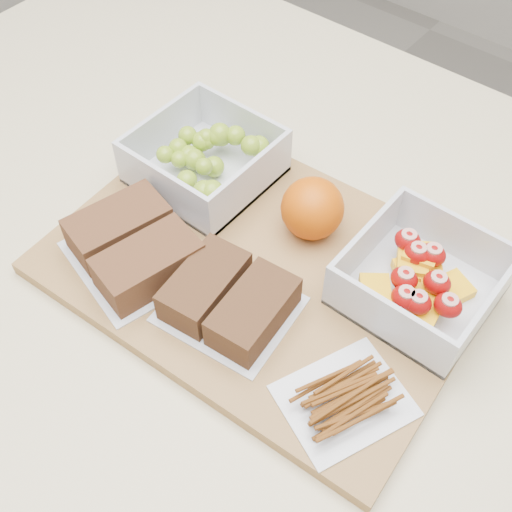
% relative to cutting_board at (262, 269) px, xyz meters
% --- Properties ---
extents(counter, '(1.20, 0.90, 0.90)m').
position_rel_cutting_board_xyz_m(counter, '(-0.02, -0.01, -0.46)').
color(counter, beige).
rests_on(counter, ground).
extents(cutting_board, '(0.44, 0.33, 0.02)m').
position_rel_cutting_board_xyz_m(cutting_board, '(0.00, 0.00, 0.00)').
color(cutting_board, '#9E7441').
rests_on(cutting_board, counter).
extents(grape_container, '(0.14, 0.14, 0.06)m').
position_rel_cutting_board_xyz_m(grape_container, '(-0.13, 0.06, 0.03)').
color(grape_container, silver).
rests_on(grape_container, cutting_board).
extents(fruit_container, '(0.13, 0.13, 0.06)m').
position_rel_cutting_board_xyz_m(fruit_container, '(0.14, 0.07, 0.03)').
color(fruit_container, silver).
rests_on(fruit_container, cutting_board).
extents(orange, '(0.07, 0.07, 0.07)m').
position_rel_cutting_board_xyz_m(orange, '(0.01, 0.07, 0.04)').
color(orange, '#D45304').
rests_on(orange, cutting_board).
extents(sandwich_bag_left, '(0.16, 0.15, 0.04)m').
position_rel_cutting_board_xyz_m(sandwich_bag_left, '(-0.11, -0.08, 0.03)').
color(sandwich_bag_left, silver).
rests_on(sandwich_bag_left, cutting_board).
extents(sandwich_bag_center, '(0.13, 0.12, 0.04)m').
position_rel_cutting_board_xyz_m(sandwich_bag_center, '(0.01, -0.06, 0.03)').
color(sandwich_bag_center, silver).
rests_on(sandwich_bag_center, cutting_board).
extents(pretzel_bag, '(0.12, 0.13, 0.02)m').
position_rel_cutting_board_xyz_m(pretzel_bag, '(0.15, -0.07, 0.02)').
color(pretzel_bag, silver).
rests_on(pretzel_bag, cutting_board).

